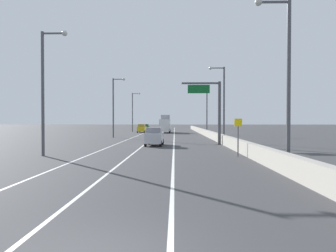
{
  "coord_description": "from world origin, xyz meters",
  "views": [
    {
      "loc": [
        1.59,
        -5.91,
        2.83
      ],
      "look_at": [
        0.41,
        47.09,
        1.91
      ],
      "focal_mm": 32.11,
      "sensor_mm": 36.0,
      "label": 1
    }
  ],
  "objects_px": {
    "speed_advisory_sign": "(238,134)",
    "lamp_post_right_third": "(206,107)",
    "lamp_post_right_second": "(222,99)",
    "car_yellow_0": "(142,128)",
    "overhead_sign_gantry": "(213,105)",
    "lamp_post_left_near": "(46,84)",
    "lamp_post_right_near": "(284,71)",
    "car_silver_1": "(154,137)",
    "box_truck": "(165,124)",
    "lamp_post_left_far": "(133,109)",
    "car_green_2": "(146,127)",
    "lamp_post_left_mid": "(115,103)"
  },
  "relations": [
    {
      "from": "speed_advisory_sign",
      "to": "lamp_post_left_mid",
      "type": "xyz_separation_m",
      "value": [
        -15.15,
        26.64,
        4.02
      ]
    },
    {
      "from": "lamp_post_left_near",
      "to": "box_truck",
      "type": "height_order",
      "value": "lamp_post_left_near"
    },
    {
      "from": "lamp_post_right_third",
      "to": "lamp_post_right_second",
      "type": "bearing_deg",
      "value": -90.28
    },
    {
      "from": "overhead_sign_gantry",
      "to": "car_silver_1",
      "type": "distance_m",
      "value": 7.99
    },
    {
      "from": "car_silver_1",
      "to": "car_green_2",
      "type": "bearing_deg",
      "value": 96.5
    },
    {
      "from": "lamp_post_left_mid",
      "to": "lamp_post_left_far",
      "type": "bearing_deg",
      "value": 91.07
    },
    {
      "from": "lamp_post_left_far",
      "to": "car_green_2",
      "type": "xyz_separation_m",
      "value": [
        2.24,
        10.45,
        -4.85
      ]
    },
    {
      "from": "speed_advisory_sign",
      "to": "lamp_post_right_third",
      "type": "height_order",
      "value": "lamp_post_right_third"
    },
    {
      "from": "lamp_post_left_near",
      "to": "car_silver_1",
      "type": "relative_size",
      "value": 2.43
    },
    {
      "from": "overhead_sign_gantry",
      "to": "car_green_2",
      "type": "xyz_separation_m",
      "value": [
        -12.97,
        51.69,
        -3.8
      ]
    },
    {
      "from": "car_green_2",
      "to": "box_truck",
      "type": "relative_size",
      "value": 0.59
    },
    {
      "from": "overhead_sign_gantry",
      "to": "lamp_post_right_near",
      "type": "bearing_deg",
      "value": -83.91
    },
    {
      "from": "lamp_post_right_second",
      "to": "car_yellow_0",
      "type": "xyz_separation_m",
      "value": [
        -14.17,
        31.69,
        -4.77
      ]
    },
    {
      "from": "car_yellow_0",
      "to": "car_silver_1",
      "type": "xyz_separation_m",
      "value": [
        5.56,
        -37.61,
        0.02
      ]
    },
    {
      "from": "lamp_post_right_near",
      "to": "car_yellow_0",
      "type": "xyz_separation_m",
      "value": [
        -14.36,
        53.81,
        -4.77
      ]
    },
    {
      "from": "car_yellow_0",
      "to": "car_silver_1",
      "type": "bearing_deg",
      "value": -81.59
    },
    {
      "from": "box_truck",
      "to": "car_yellow_0",
      "type": "bearing_deg",
      "value": 177.92
    },
    {
      "from": "car_green_2",
      "to": "box_truck",
      "type": "height_order",
      "value": "box_truck"
    },
    {
      "from": "overhead_sign_gantry",
      "to": "car_silver_1",
      "type": "height_order",
      "value": "overhead_sign_gantry"
    },
    {
      "from": "overhead_sign_gantry",
      "to": "lamp_post_left_mid",
      "type": "bearing_deg",
      "value": 135.03
    },
    {
      "from": "lamp_post_left_far",
      "to": "car_green_2",
      "type": "distance_m",
      "value": 11.74
    },
    {
      "from": "lamp_post_right_second",
      "to": "lamp_post_right_third",
      "type": "xyz_separation_m",
      "value": [
        0.11,
        22.12,
        0.0
      ]
    },
    {
      "from": "lamp_post_right_second",
      "to": "car_yellow_0",
      "type": "distance_m",
      "value": 35.04
    },
    {
      "from": "car_silver_1",
      "to": "box_truck",
      "type": "xyz_separation_m",
      "value": [
        0.03,
        37.41,
        0.92
      ]
    },
    {
      "from": "box_truck",
      "to": "lamp_post_left_mid",
      "type": "bearing_deg",
      "value": -110.42
    },
    {
      "from": "lamp_post_right_near",
      "to": "lamp_post_right_second",
      "type": "height_order",
      "value": "same"
    },
    {
      "from": "overhead_sign_gantry",
      "to": "speed_advisory_sign",
      "type": "distance_m",
      "value": 12.31
    },
    {
      "from": "lamp_post_right_near",
      "to": "lamp_post_left_near",
      "type": "distance_m",
      "value": 17.88
    },
    {
      "from": "speed_advisory_sign",
      "to": "box_truck",
      "type": "distance_m",
      "value": 48.26
    },
    {
      "from": "lamp_post_right_second",
      "to": "car_yellow_0",
      "type": "height_order",
      "value": "lamp_post_right_second"
    },
    {
      "from": "overhead_sign_gantry",
      "to": "lamp_post_left_near",
      "type": "height_order",
      "value": "lamp_post_left_near"
    },
    {
      "from": "lamp_post_left_near",
      "to": "car_green_2",
      "type": "height_order",
      "value": "lamp_post_left_near"
    },
    {
      "from": "lamp_post_right_third",
      "to": "car_silver_1",
      "type": "xyz_separation_m",
      "value": [
        -8.72,
        -28.04,
        -4.75
      ]
    },
    {
      "from": "lamp_post_left_mid",
      "to": "lamp_post_right_third",
      "type": "bearing_deg",
      "value": 35.28
    },
    {
      "from": "overhead_sign_gantry",
      "to": "lamp_post_right_second",
      "type": "distance_m",
      "value": 4.72
    },
    {
      "from": "car_yellow_0",
      "to": "box_truck",
      "type": "bearing_deg",
      "value": -2.08
    },
    {
      "from": "box_truck",
      "to": "lamp_post_left_far",
      "type": "bearing_deg",
      "value": 146.69
    },
    {
      "from": "lamp_post_right_second",
      "to": "box_truck",
      "type": "xyz_separation_m",
      "value": [
        -8.58,
        31.49,
        -3.83
      ]
    },
    {
      "from": "lamp_post_right_near",
      "to": "lamp_post_right_third",
      "type": "xyz_separation_m",
      "value": [
        -0.08,
        44.24,
        0.0
      ]
    },
    {
      "from": "overhead_sign_gantry",
      "to": "speed_advisory_sign",
      "type": "height_order",
      "value": "overhead_sign_gantry"
    },
    {
      "from": "lamp_post_right_second",
      "to": "box_truck",
      "type": "height_order",
      "value": "lamp_post_right_second"
    },
    {
      "from": "speed_advisory_sign",
      "to": "car_green_2",
      "type": "relative_size",
      "value": 0.64
    },
    {
      "from": "lamp_post_right_third",
      "to": "lamp_post_left_near",
      "type": "distance_m",
      "value": 41.75
    },
    {
      "from": "lamp_post_left_far",
      "to": "car_green_2",
      "type": "relative_size",
      "value": 2.16
    },
    {
      "from": "car_yellow_0",
      "to": "box_truck",
      "type": "distance_m",
      "value": 5.67
    },
    {
      "from": "lamp_post_left_far",
      "to": "lamp_post_right_second",
      "type": "bearing_deg",
      "value": -65.41
    },
    {
      "from": "lamp_post_left_far",
      "to": "car_silver_1",
      "type": "height_order",
      "value": "lamp_post_left_far"
    },
    {
      "from": "speed_advisory_sign",
      "to": "lamp_post_right_third",
      "type": "relative_size",
      "value": 0.3
    },
    {
      "from": "lamp_post_right_near",
      "to": "overhead_sign_gantry",
      "type": "bearing_deg",
      "value": 96.09
    },
    {
      "from": "lamp_post_left_near",
      "to": "lamp_post_left_far",
      "type": "height_order",
      "value": "same"
    }
  ]
}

